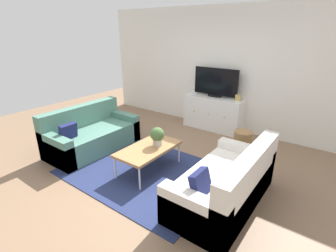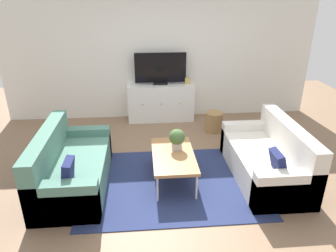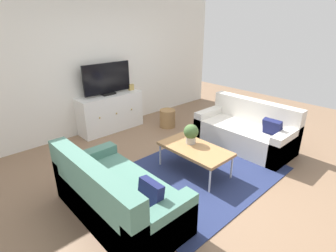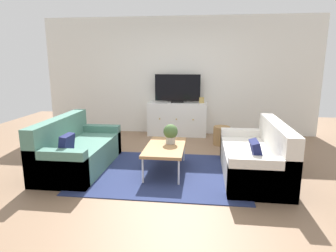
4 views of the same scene
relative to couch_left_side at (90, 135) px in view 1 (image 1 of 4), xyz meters
name	(u,v)px [view 1 (image 1 of 4)]	position (x,y,z in m)	size (l,w,h in m)	color
ground_plane	(151,168)	(1.44, 0.10, -0.28)	(10.00, 10.00, 0.00)	#84664C
wall_back	(222,69)	(1.44, 2.65, 1.07)	(6.40, 0.12, 2.70)	silver
area_rug	(145,171)	(1.44, -0.05, -0.27)	(2.50, 1.90, 0.01)	navy
couch_left_side	(90,135)	(0.00, 0.00, 0.00)	(0.85, 1.72, 0.83)	#4C7A6B
couch_right_side	(229,186)	(2.87, 0.00, 0.00)	(0.85, 1.72, 0.83)	silver
coffee_table	(149,149)	(1.46, 0.04, 0.11)	(0.59, 1.09, 0.42)	#A37547
potted_plant	(157,136)	(1.53, 0.18, 0.31)	(0.23, 0.23, 0.31)	#B7B2A8
tv_console	(213,113)	(1.43, 2.37, 0.11)	(1.35, 0.47, 0.77)	white
flat_screen_tv	(216,83)	(1.43, 2.39, 0.81)	(1.04, 0.16, 0.64)	black
mantel_clock	(238,98)	(1.99, 2.37, 0.56)	(0.11, 0.07, 0.13)	tan
wicker_basket	(242,141)	(2.42, 1.68, -0.09)	(0.34, 0.34, 0.38)	#9E7547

